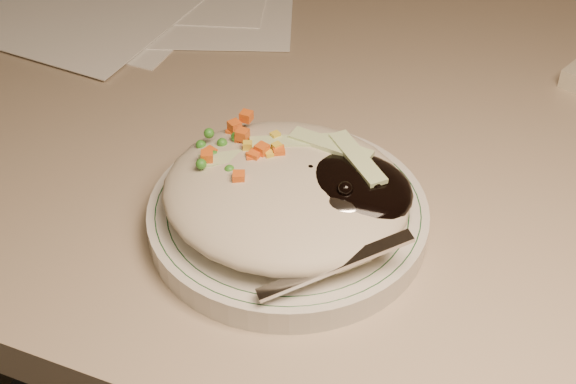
% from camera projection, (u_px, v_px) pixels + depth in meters
% --- Properties ---
extents(desk, '(1.40, 0.70, 0.74)m').
position_uv_depth(desk, '(395.00, 278.00, 0.87)').
color(desk, gray).
rests_on(desk, ground).
extents(plate, '(0.22, 0.22, 0.02)m').
position_uv_depth(plate, '(288.00, 217.00, 0.64)').
color(plate, silver).
rests_on(plate, desk).
extents(plate_rim, '(0.21, 0.21, 0.00)m').
position_uv_depth(plate_rim, '(288.00, 207.00, 0.63)').
color(plate_rim, '#144723').
rests_on(plate_rim, plate).
extents(meal, '(0.20, 0.19, 0.05)m').
position_uv_depth(meal, '(293.00, 188.00, 0.61)').
color(meal, '#B7AC94').
rests_on(meal, plate).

